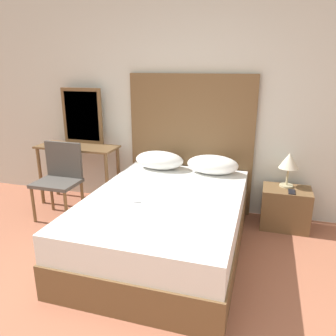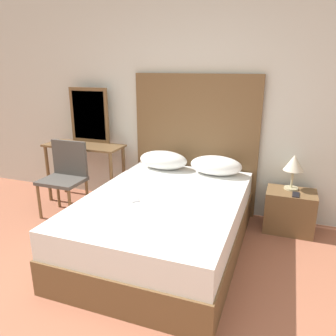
{
  "view_description": "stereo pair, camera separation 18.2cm",
  "coord_description": "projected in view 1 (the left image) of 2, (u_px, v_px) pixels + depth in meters",
  "views": [
    {
      "loc": [
        0.74,
        -1.11,
        1.76
      ],
      "look_at": [
        -0.12,
        1.75,
        0.82
      ],
      "focal_mm": 35.0,
      "sensor_mm": 36.0,
      "label": 1
    },
    {
      "loc": [
        0.91,
        -1.06,
        1.76
      ],
      "look_at": [
        -0.12,
        1.75,
        0.82
      ],
      "focal_mm": 35.0,
      "sensor_mm": 36.0,
      "label": 2
    }
  ],
  "objects": [
    {
      "name": "nightstand",
      "position": [
        285.0,
        208.0,
        3.66
      ],
      "size": [
        0.52,
        0.37,
        0.46
      ],
      "color": "brown",
      "rests_on": "ground_plane"
    },
    {
      "name": "pillow_left",
      "position": [
        159.0,
        160.0,
        3.91
      ],
      "size": [
        0.59,
        0.33,
        0.21
      ],
      "color": "white",
      "rests_on": "bed"
    },
    {
      "name": "pillow_right",
      "position": [
        213.0,
        165.0,
        3.74
      ],
      "size": [
        0.59,
        0.33,
        0.21
      ],
      "color": "white",
      "rests_on": "bed"
    },
    {
      "name": "vanity_mirror",
      "position": [
        82.0,
        116.0,
        4.21
      ],
      "size": [
        0.56,
        0.03,
        0.71
      ],
      "color": "brown",
      "rests_on": "vanity_desk"
    },
    {
      "name": "phone_on_bed",
      "position": [
        136.0,
        200.0,
        3.03
      ],
      "size": [
        0.14,
        0.16,
        0.01
      ],
      "color": "#B7B7BC",
      "rests_on": "bed"
    },
    {
      "name": "headboard",
      "position": [
        190.0,
        144.0,
        4.0
      ],
      "size": [
        1.52,
        0.05,
        1.67
      ],
      "color": "brown",
      "rests_on": "ground_plane"
    },
    {
      "name": "chair",
      "position": [
        60.0,
        175.0,
        3.87
      ],
      "size": [
        0.5,
        0.41,
        0.9
      ],
      "color": "#4C4742",
      "rests_on": "ground_plane"
    },
    {
      "name": "vanity_desk",
      "position": [
        78.0,
        157.0,
        4.2
      ],
      "size": [
        1.04,
        0.4,
        0.78
      ],
      "color": "brown",
      "rests_on": "ground_plane"
    },
    {
      "name": "table_lamp",
      "position": [
        289.0,
        162.0,
        3.58
      ],
      "size": [
        0.21,
        0.21,
        0.39
      ],
      "color": "tan",
      "rests_on": "nightstand"
    },
    {
      "name": "wall_back",
      "position": [
        203.0,
        101.0,
        3.88
      ],
      "size": [
        10.0,
        0.06,
        2.7
      ],
      "color": "silver",
      "rests_on": "ground_plane"
    },
    {
      "name": "bed",
      "position": [
        165.0,
        223.0,
        3.21
      ],
      "size": [
        1.45,
        2.05,
        0.57
      ],
      "color": "brown",
      "rests_on": "ground_plane"
    },
    {
      "name": "phone_on_nightstand",
      "position": [
        292.0,
        192.0,
        3.5
      ],
      "size": [
        0.07,
        0.15,
        0.01
      ],
      "color": "black",
      "rests_on": "nightstand"
    }
  ]
}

